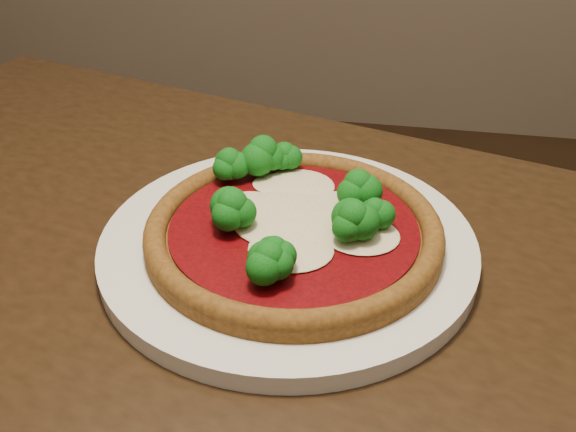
# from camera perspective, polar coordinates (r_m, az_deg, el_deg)

# --- Properties ---
(dining_table) EXTENTS (1.42, 1.08, 0.75)m
(dining_table) POSITION_cam_1_polar(r_m,az_deg,el_deg) (0.63, -4.48, -14.44)
(dining_table) COLOR black
(dining_table) RESTS_ON floor
(plate) EXTENTS (0.35, 0.35, 0.02)m
(plate) POSITION_cam_1_polar(r_m,az_deg,el_deg) (0.60, -0.00, -2.46)
(plate) COLOR silver
(plate) RESTS_ON dining_table
(pizza) EXTENTS (0.27, 0.27, 0.06)m
(pizza) POSITION_cam_1_polar(r_m,az_deg,el_deg) (0.59, 0.50, -0.55)
(pizza) COLOR brown
(pizza) RESTS_ON plate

